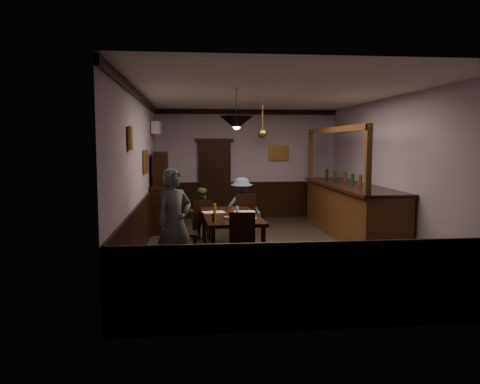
{
  "coord_description": "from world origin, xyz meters",
  "views": [
    {
      "loc": [
        -1.54,
        -8.91,
        2.08
      ],
      "look_at": [
        -0.62,
        -0.11,
        1.15
      ],
      "focal_mm": 35.0,
      "sensor_mm": 36.0,
      "label": 1
    }
  ],
  "objects": [
    {
      "name": "bar_counter",
      "position": [
        1.99,
        1.13,
        0.61
      ],
      "size": [
        1.01,
        4.33,
        2.43
      ],
      "color": "#512B15",
      "rests_on": "ground"
    },
    {
      "name": "pendant_brass_far",
      "position": [
        0.3,
        3.22,
        2.3
      ],
      "size": [
        0.2,
        0.2,
        0.81
      ],
      "color": "#BF8C3F",
      "rests_on": "ground"
    },
    {
      "name": "chair_far_right",
      "position": [
        -0.41,
        0.98,
        0.55
      ],
      "size": [
        0.5,
        0.5,
        1.0
      ],
      "rotation": [
        0.0,
        0.0,
        3.32
      ],
      "color": "black",
      "rests_on": "ground"
    },
    {
      "name": "person_seated_right",
      "position": [
        -0.44,
        1.26,
        0.66
      ],
      "size": [
        0.87,
        0.52,
        1.33
      ],
      "primitive_type": "imported",
      "rotation": [
        0.0,
        0.0,
        3.11
      ],
      "color": "slate",
      "rests_on": "ground"
    },
    {
      "name": "pepper_mill",
      "position": [
        -1.17,
        -1.04,
        0.82
      ],
      "size": [
        0.04,
        0.04,
        0.14
      ],
      "primitive_type": "cylinder",
      "color": "black",
      "rests_on": "dining_table"
    },
    {
      "name": "beer_glass",
      "position": [
        -1.11,
        -0.23,
        0.85
      ],
      "size": [
        0.06,
        0.06,
        0.2
      ],
      "primitive_type": "cylinder",
      "color": "#BF721E",
      "rests_on": "dining_table"
    },
    {
      "name": "ac_unit",
      "position": [
        -2.38,
        2.9,
        2.45
      ],
      "size": [
        0.2,
        0.85,
        0.3
      ],
      "color": "white",
      "rests_on": "ground"
    },
    {
      "name": "pendant_iron",
      "position": [
        -0.78,
        -1.11,
        2.41
      ],
      "size": [
        0.56,
        0.56,
        0.7
      ],
      "color": "black",
      "rests_on": "ground"
    },
    {
      "name": "water_glass",
      "position": [
        -0.69,
        -0.29,
        0.82
      ],
      "size": [
        0.06,
        0.06,
        0.15
      ],
      "primitive_type": "cylinder",
      "color": "silver",
      "rests_on": "dining_table"
    },
    {
      "name": "picture_left_large",
      "position": [
        -2.46,
        0.8,
        1.7
      ],
      "size": [
        0.04,
        0.62,
        0.48
      ],
      "color": "olive",
      "rests_on": "ground"
    },
    {
      "name": "chair_far_left",
      "position": [
        -1.32,
        0.94,
        0.48
      ],
      "size": [
        0.42,
        0.42,
        0.88
      ],
      "rotation": [
        0.0,
        0.0,
        3.26
      ],
      "color": "black",
      "rests_on": "ground"
    },
    {
      "name": "room",
      "position": [
        0.0,
        0.0,
        1.5
      ],
      "size": [
        5.01,
        8.01,
        3.01
      ],
      "color": "#2D2621",
      "rests_on": "ground"
    },
    {
      "name": "picture_back",
      "position": [
        0.9,
        3.96,
        1.8
      ],
      "size": [
        0.55,
        0.04,
        0.42
      ],
      "color": "olive",
      "rests_on": "ground"
    },
    {
      "name": "pastry_ring_a",
      "position": [
        -0.92,
        -0.85,
        0.79
      ],
      "size": [
        0.13,
        0.13,
        0.04
      ],
      "primitive_type": "torus",
      "color": "#C68C47",
      "rests_on": "pastry_plate"
    },
    {
      "name": "chair_side",
      "position": [
        -1.74,
        -0.55,
        0.52
      ],
      "size": [
        0.41,
        0.41,
        0.95
      ],
      "rotation": [
        0.0,
        0.0,
        1.58
      ],
      "color": "black",
      "rests_on": "ground"
    },
    {
      "name": "coffee_cup",
      "position": [
        -0.51,
        -0.8,
        0.8
      ],
      "size": [
        0.08,
        0.08,
        0.07
      ],
      "primitive_type": "imported",
      "rotation": [
        0.0,
        0.0,
        0.04
      ],
      "color": "white",
      "rests_on": "saucer"
    },
    {
      "name": "napkin",
      "position": [
        -0.86,
        -0.55,
        0.75
      ],
      "size": [
        0.16,
        0.16,
        0.0
      ],
      "primitive_type": "cube",
      "rotation": [
        0.0,
        0.0,
        0.04
      ],
      "color": "#E0D652",
      "rests_on": "dining_table"
    },
    {
      "name": "person_standing",
      "position": [
        -1.81,
        -1.61,
        0.84
      ],
      "size": [
        0.74,
        0.68,
        1.69
      ],
      "primitive_type": "imported",
      "rotation": [
        0.0,
        0.0,
        0.61
      ],
      "color": "slate",
      "rests_on": "ground"
    },
    {
      "name": "dining_table",
      "position": [
        -0.82,
        -0.31,
        0.69
      ],
      "size": [
        1.1,
        2.24,
        0.75
      ],
      "rotation": [
        0.0,
        0.0,
        0.04
      ],
      "color": "black",
      "rests_on": "ground"
    },
    {
      "name": "chair_near",
      "position": [
        -0.74,
        -1.63,
        0.53
      ],
      "size": [
        0.47,
        0.47,
        0.97
      ],
      "rotation": [
        0.0,
        0.0,
        -0.13
      ],
      "color": "black",
      "rests_on": "ground"
    },
    {
      "name": "pastry_plate",
      "position": [
        -0.82,
        -0.84,
        0.76
      ],
      "size": [
        0.22,
        0.22,
        0.01
      ],
      "primitive_type": "cylinder",
      "color": "white",
      "rests_on": "dining_table"
    },
    {
      "name": "soda_can",
      "position": [
        -0.79,
        -0.41,
        0.81
      ],
      "size": [
        0.07,
        0.07,
        0.12
      ],
      "primitive_type": "cylinder",
      "color": "orange",
      "rests_on": "dining_table"
    },
    {
      "name": "newspaper_left",
      "position": [
        -1.12,
        -0.0,
        0.75
      ],
      "size": [
        0.47,
        0.37,
        0.01
      ],
      "primitive_type": "cube",
      "rotation": [
        0.0,
        0.0,
        0.18
      ],
      "color": "silver",
      "rests_on": "dining_table"
    },
    {
      "name": "person_seated_left",
      "position": [
        -1.34,
        1.22,
        0.56
      ],
      "size": [
        0.58,
        0.47,
        1.11
      ],
      "primitive_type": "imported",
      "rotation": [
        0.0,
        0.0,
        3.05
      ],
      "color": "#495231",
      "rests_on": "ground"
    },
    {
      "name": "sideboard",
      "position": [
        -2.21,
        2.28,
        0.75
      ],
      "size": [
        0.51,
        1.42,
        1.87
      ],
      "color": "black",
      "rests_on": "ground"
    },
    {
      "name": "pendant_brass_mid",
      "position": [
        0.1,
        1.75,
        2.3
      ],
      "size": [
        0.2,
        0.2,
        0.81
      ],
      "color": "#BF8C3F",
      "rests_on": "ground"
    },
    {
      "name": "saucer",
      "position": [
        -0.47,
        -0.81,
        0.76
      ],
      "size": [
        0.15,
        0.15,
        0.01
      ],
      "primitive_type": "cylinder",
      "color": "white",
      "rests_on": "dining_table"
    },
    {
      "name": "pastry_ring_b",
      "position": [
        -0.81,
        -0.87,
        0.79
      ],
      "size": [
        0.13,
        0.13,
        0.04
      ],
      "primitive_type": "torus",
      "color": "#C68C47",
      "rests_on": "pastry_plate"
    },
    {
      "name": "picture_left_small",
      "position": [
        -2.46,
        -1.6,
        2.15
      ],
      "size": [
        0.04,
        0.28,
        0.36
      ],
      "color": "olive",
      "rests_on": "ground"
    },
    {
      "name": "newspaper_right",
      "position": [
        -0.53,
        -0.01,
        0.75
      ],
      "size": [
        0.44,
        0.32,
        0.01
      ],
      "primitive_type": "cube",
      "rotation": [
        0.0,
        0.0,
        -0.06
      ],
      "color": "silver",
      "rests_on": "dining_table"
    },
    {
      "name": "door_back",
      "position": [
        -0.9,
        3.95,
        1.05
      ],
      "size": [
        0.9,
        0.06,
        2.1
      ],
      "primitive_type": "cube",
      "color": "black",
      "rests_on": "ground"
    }
  ]
}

